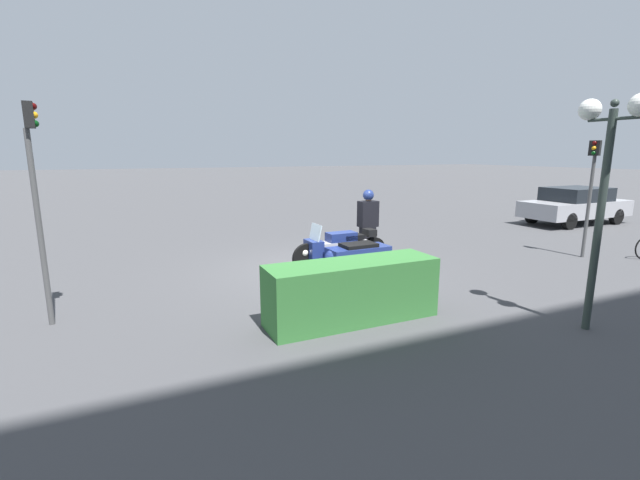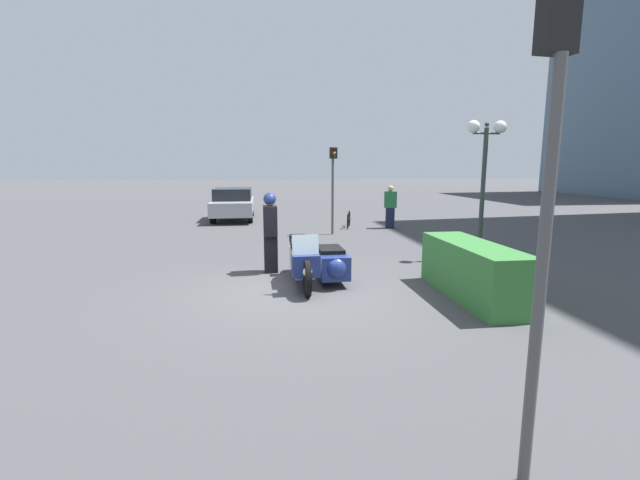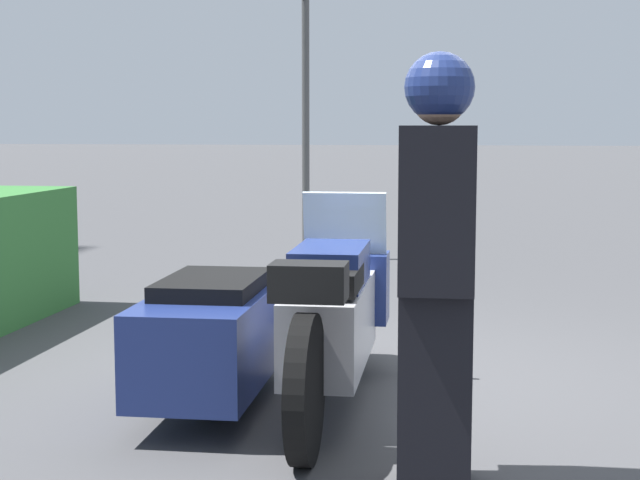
{
  "view_description": "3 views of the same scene",
  "coord_description": "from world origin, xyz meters",
  "px_view_note": "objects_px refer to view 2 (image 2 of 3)",
  "views": [
    {
      "loc": [
        4.25,
        9.48,
        2.86
      ],
      "look_at": [
        0.05,
        0.21,
        0.79
      ],
      "focal_mm": 24.0,
      "sensor_mm": 36.0,
      "label": 1
    },
    {
      "loc": [
        8.39,
        -0.66,
        2.49
      ],
      "look_at": [
        -0.97,
        0.57,
        0.88
      ],
      "focal_mm": 24.0,
      "sensor_mm": 36.0,
      "label": 2
    },
    {
      "loc": [
        -5.94,
        -0.69,
        1.58
      ],
      "look_at": [
        -0.27,
        0.23,
        0.92
      ],
      "focal_mm": 55.0,
      "sensor_mm": 36.0,
      "label": 3
    }
  ],
  "objects_px": {
    "parked_car_background": "(233,203)",
    "pedestrian_bystander": "(390,207)",
    "traffic_light_far": "(333,177)",
    "twin_lamp_post": "(485,154)",
    "bicycle_parked": "(349,220)",
    "police_motorcycle": "(318,261)",
    "officer_rider": "(270,230)",
    "traffic_light_near": "(547,183)",
    "hedge_bush_curbside": "(472,270)"
  },
  "relations": [
    {
      "from": "police_motorcycle",
      "to": "officer_rider",
      "type": "relative_size",
      "value": 1.38
    },
    {
      "from": "hedge_bush_curbside",
      "to": "bicycle_parked",
      "type": "relative_size",
      "value": 1.92
    },
    {
      "from": "parked_car_background",
      "to": "bicycle_parked",
      "type": "relative_size",
      "value": 2.96
    },
    {
      "from": "traffic_light_near",
      "to": "parked_car_background",
      "type": "distance_m",
      "value": 18.47
    },
    {
      "from": "twin_lamp_post",
      "to": "parked_car_background",
      "type": "xyz_separation_m",
      "value": [
        -9.98,
        -7.34,
        -2.05
      ]
    },
    {
      "from": "officer_rider",
      "to": "bicycle_parked",
      "type": "height_order",
      "value": "officer_rider"
    },
    {
      "from": "traffic_light_near",
      "to": "bicycle_parked",
      "type": "relative_size",
      "value": 2.32
    },
    {
      "from": "officer_rider",
      "to": "pedestrian_bystander",
      "type": "xyz_separation_m",
      "value": [
        -6.92,
        5.02,
        -0.13
      ]
    },
    {
      "from": "officer_rider",
      "to": "pedestrian_bystander",
      "type": "bearing_deg",
      "value": 52.6
    },
    {
      "from": "traffic_light_far",
      "to": "hedge_bush_curbside",
      "type": "bearing_deg",
      "value": -3.88
    },
    {
      "from": "parked_car_background",
      "to": "traffic_light_near",
      "type": "bearing_deg",
      "value": -169.45
    },
    {
      "from": "police_motorcycle",
      "to": "twin_lamp_post",
      "type": "relative_size",
      "value": 0.71
    },
    {
      "from": "police_motorcycle",
      "to": "traffic_light_near",
      "type": "distance_m",
      "value": 6.46
    },
    {
      "from": "police_motorcycle",
      "to": "officer_rider",
      "type": "distance_m",
      "value": 1.62
    },
    {
      "from": "bicycle_parked",
      "to": "traffic_light_far",
      "type": "bearing_deg",
      "value": -12.7
    },
    {
      "from": "police_motorcycle",
      "to": "pedestrian_bystander",
      "type": "distance_m",
      "value": 9.04
    },
    {
      "from": "officer_rider",
      "to": "traffic_light_near",
      "type": "height_order",
      "value": "traffic_light_near"
    },
    {
      "from": "hedge_bush_curbside",
      "to": "pedestrian_bystander",
      "type": "xyz_separation_m",
      "value": [
        -9.48,
        1.21,
        0.35
      ]
    },
    {
      "from": "twin_lamp_post",
      "to": "hedge_bush_curbside",
      "type": "bearing_deg",
      "value": -29.69
    },
    {
      "from": "officer_rider",
      "to": "traffic_light_far",
      "type": "relative_size",
      "value": 0.59
    },
    {
      "from": "hedge_bush_curbside",
      "to": "officer_rider",
      "type": "bearing_deg",
      "value": -123.8
    },
    {
      "from": "traffic_light_near",
      "to": "hedge_bush_curbside",
      "type": "bearing_deg",
      "value": -28.76
    },
    {
      "from": "traffic_light_far",
      "to": "bicycle_parked",
      "type": "relative_size",
      "value": 2.03
    },
    {
      "from": "twin_lamp_post",
      "to": "bicycle_parked",
      "type": "height_order",
      "value": "twin_lamp_post"
    },
    {
      "from": "police_motorcycle",
      "to": "pedestrian_bystander",
      "type": "relative_size",
      "value": 1.51
    },
    {
      "from": "traffic_light_far",
      "to": "pedestrian_bystander",
      "type": "bearing_deg",
      "value": 103.94
    },
    {
      "from": "twin_lamp_post",
      "to": "parked_car_background",
      "type": "height_order",
      "value": "twin_lamp_post"
    },
    {
      "from": "hedge_bush_curbside",
      "to": "parked_car_background",
      "type": "xyz_separation_m",
      "value": [
        -13.35,
        -5.41,
        0.26
      ]
    },
    {
      "from": "hedge_bush_curbside",
      "to": "bicycle_parked",
      "type": "height_order",
      "value": "hedge_bush_curbside"
    },
    {
      "from": "twin_lamp_post",
      "to": "traffic_light_far",
      "type": "relative_size",
      "value": 1.16
    },
    {
      "from": "parked_car_background",
      "to": "hedge_bush_curbside",
      "type": "bearing_deg",
      "value": -158.22
    },
    {
      "from": "police_motorcycle",
      "to": "hedge_bush_curbside",
      "type": "distance_m",
      "value": 3.15
    },
    {
      "from": "parked_car_background",
      "to": "pedestrian_bystander",
      "type": "relative_size",
      "value": 2.66
    },
    {
      "from": "bicycle_parked",
      "to": "twin_lamp_post",
      "type": "bearing_deg",
      "value": 35.01
    },
    {
      "from": "pedestrian_bystander",
      "to": "parked_car_background",
      "type": "bearing_deg",
      "value": 71.28
    },
    {
      "from": "twin_lamp_post",
      "to": "police_motorcycle",
      "type": "bearing_deg",
      "value": -67.3
    },
    {
      "from": "twin_lamp_post",
      "to": "parked_car_background",
      "type": "distance_m",
      "value": 12.55
    },
    {
      "from": "officer_rider",
      "to": "hedge_bush_curbside",
      "type": "height_order",
      "value": "officer_rider"
    },
    {
      "from": "traffic_light_near",
      "to": "parked_car_background",
      "type": "relative_size",
      "value": 0.78
    },
    {
      "from": "twin_lamp_post",
      "to": "traffic_light_near",
      "type": "distance_m",
      "value": 8.99
    },
    {
      "from": "bicycle_parked",
      "to": "traffic_light_near",
      "type": "bearing_deg",
      "value": 9.31
    },
    {
      "from": "traffic_light_far",
      "to": "bicycle_parked",
      "type": "distance_m",
      "value": 2.75
    },
    {
      "from": "pedestrian_bystander",
      "to": "bicycle_parked",
      "type": "xyz_separation_m",
      "value": [
        -0.46,
        -1.65,
        -0.56
      ]
    },
    {
      "from": "officer_rider",
      "to": "bicycle_parked",
      "type": "xyz_separation_m",
      "value": [
        -7.38,
        3.37,
        -0.69
      ]
    },
    {
      "from": "traffic_light_far",
      "to": "bicycle_parked",
      "type": "height_order",
      "value": "traffic_light_far"
    },
    {
      "from": "officer_rider",
      "to": "twin_lamp_post",
      "type": "xyz_separation_m",
      "value": [
        -0.82,
        5.74,
        1.84
      ]
    },
    {
      "from": "traffic_light_near",
      "to": "police_motorcycle",
      "type": "bearing_deg",
      "value": 1.82
    },
    {
      "from": "officer_rider",
      "to": "bicycle_parked",
      "type": "relative_size",
      "value": 1.21
    },
    {
      "from": "traffic_light_near",
      "to": "pedestrian_bystander",
      "type": "relative_size",
      "value": 2.09
    },
    {
      "from": "police_motorcycle",
      "to": "traffic_light_far",
      "type": "height_order",
      "value": "traffic_light_far"
    }
  ]
}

